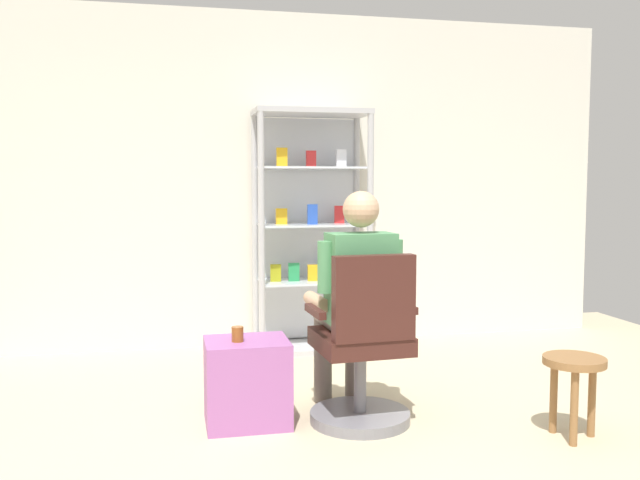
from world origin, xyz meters
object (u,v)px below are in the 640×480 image
Objects in this scene: office_chair at (364,355)px; wooden_stool at (574,374)px; storage_crate at (247,382)px; seated_shopkeeper at (354,293)px; tea_glass at (238,334)px; display_cabinet_main at (310,230)px.

office_chair is 1.10m from wooden_stool.
storage_crate is (-0.62, 0.16, -0.16)m from office_chair.
seated_shopkeeper is 15.63× the size of tea_glass.
display_cabinet_main is at bearing 87.18° from seated_shopkeeper.
display_cabinet_main is 2.50m from wooden_stool.
tea_glass is (-0.74, -1.67, -0.45)m from display_cabinet_main.
storage_crate is at bearing 160.56° from wooden_stool.
office_chair is at bearing -92.25° from display_cabinet_main.
office_chair reaches higher than tea_glass.
tea_glass is at bearing 168.26° from office_chair.
seated_shopkeeper is (-0.08, -1.65, -0.25)m from display_cabinet_main.
seated_shopkeeper is at bearing 150.64° from wooden_stool.
storage_crate is 1.74m from wooden_stool.
display_cabinet_main is at bearing 87.75° from office_chair.
tea_glass is at bearing -113.99° from display_cabinet_main.
seated_shopkeeper reaches higher than storage_crate.
office_chair is 2.22× the size of wooden_stool.
display_cabinet_main is 1.67m from seated_shopkeeper.
tea_glass is at bearing -178.00° from seated_shopkeeper.
tea_glass is at bearing 161.83° from wooden_stool.
office_chair is at bearing -86.45° from seated_shopkeeper.
display_cabinet_main is at bearing 66.01° from tea_glass.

